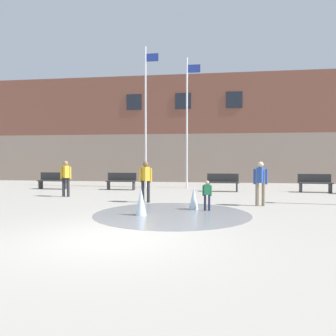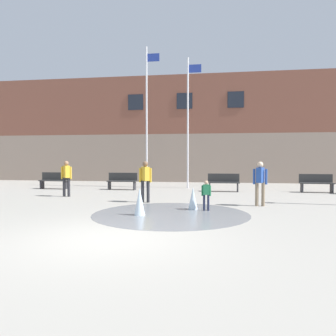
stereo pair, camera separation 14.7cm
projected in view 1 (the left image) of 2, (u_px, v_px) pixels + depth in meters
The scene contains 13 objects.
ground_plane at pixel (111, 239), 7.00m from camera, with size 100.00×100.00×0.00m, color #9E998E.
library_building at pixel (187, 132), 25.84m from camera, with size 36.00×6.05×7.54m.
splash_fountain at pixel (169, 207), 10.20m from camera, with size 4.83×4.83×0.84m.
park_bench_far_left at pixel (53, 180), 18.02m from camera, with size 1.60×0.44×0.91m.
park_bench_under_left_flagpole at pixel (121, 181), 17.62m from camera, with size 1.60×0.44×0.91m.
park_bench_under_right_flagpole at pixel (223, 182), 16.72m from camera, with size 1.60×0.44×0.91m.
park_bench_far_right at pixel (315, 183), 16.30m from camera, with size 1.60×0.44×0.91m.
adult_near_bench at pixel (66, 176), 14.47m from camera, with size 0.50×0.38×1.59m.
child_with_pink_shirt at pixel (207, 193), 10.69m from camera, with size 0.31×0.15×0.99m.
adult_watching at pixel (146, 178), 12.63m from camera, with size 0.50×0.39×1.59m.
teen_by_trashcan at pixel (260, 180), 11.71m from camera, with size 0.50×0.39×1.59m.
flagpole_left at pixel (146, 113), 18.81m from camera, with size 0.80×0.10×8.07m.
flagpole_right at pixel (187, 119), 18.49m from camera, with size 0.80×0.10×7.35m.
Camera 1 is at (2.17, -6.71, 1.74)m, focal length 35.00 mm.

